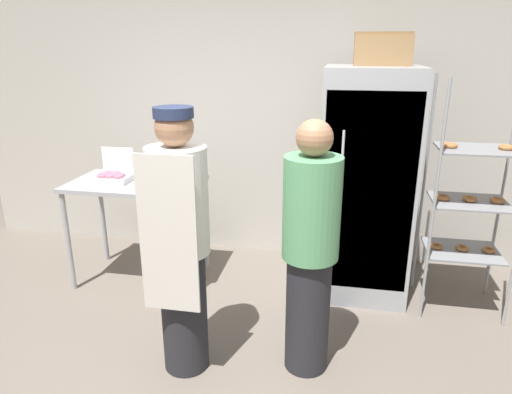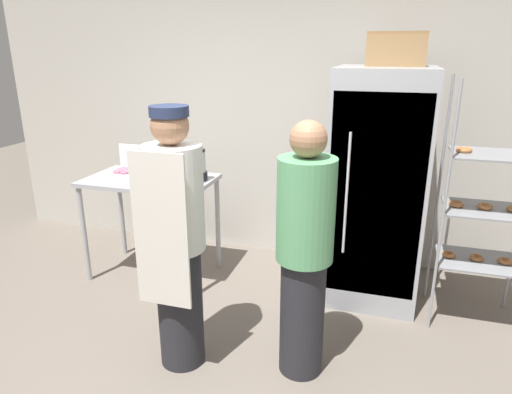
% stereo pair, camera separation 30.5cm
% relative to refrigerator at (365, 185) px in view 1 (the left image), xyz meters
% --- Properties ---
extents(back_wall, '(6.40, 0.12, 3.05)m').
position_rel_refrigerator_xyz_m(back_wall, '(-0.82, 0.68, 0.58)').
color(back_wall, '#B7B2A8').
rests_on(back_wall, ground_plane).
extents(refrigerator, '(0.74, 0.79, 1.89)m').
position_rel_refrigerator_xyz_m(refrigerator, '(0.00, 0.00, 0.00)').
color(refrigerator, '#9EA0A5').
rests_on(refrigerator, ground_plane).
extents(baking_rack, '(0.63, 0.51, 1.84)m').
position_rel_refrigerator_xyz_m(baking_rack, '(0.77, -0.17, -0.04)').
color(baking_rack, '#93969B').
rests_on(baking_rack, ground_plane).
extents(prep_counter, '(1.12, 0.67, 0.92)m').
position_rel_refrigerator_xyz_m(prep_counter, '(-1.94, -0.21, -0.13)').
color(prep_counter, '#9EA0A5').
rests_on(prep_counter, ground_plane).
extents(donut_box, '(0.30, 0.23, 0.27)m').
position_rel_refrigerator_xyz_m(donut_box, '(-2.13, -0.22, 0.03)').
color(donut_box, white).
rests_on(donut_box, prep_counter).
extents(blender_pitcher, '(0.13, 0.13, 0.28)m').
position_rel_refrigerator_xyz_m(blender_pitcher, '(-1.48, -0.14, 0.10)').
color(blender_pitcher, black).
rests_on(blender_pitcher, prep_counter).
extents(cardboard_storage_box, '(0.43, 0.31, 0.25)m').
position_rel_refrigerator_xyz_m(cardboard_storage_box, '(0.05, 0.08, 1.06)').
color(cardboard_storage_box, '#937047').
rests_on(cardboard_storage_box, refrigerator).
extents(person_baker, '(0.36, 0.38, 1.71)m').
position_rel_refrigerator_xyz_m(person_baker, '(-1.15, -1.29, -0.05)').
color(person_baker, '#232328').
rests_on(person_baker, ground_plane).
extents(person_customer, '(0.35, 0.35, 1.64)m').
position_rel_refrigerator_xyz_m(person_customer, '(-0.37, -1.14, -0.11)').
color(person_customer, '#232328').
rests_on(person_customer, ground_plane).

